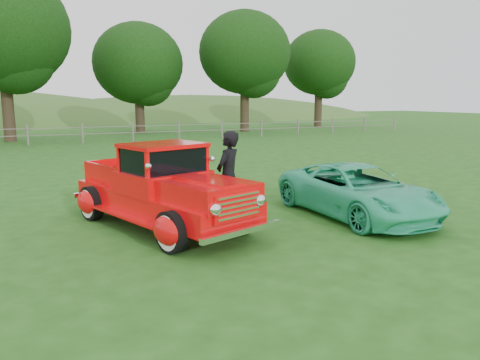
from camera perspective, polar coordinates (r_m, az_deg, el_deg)
name	(u,v)px	position (r m, az deg, el deg)	size (l,w,h in m)	color
ground	(217,251)	(8.42, -2.76, -8.66)	(140.00, 140.00, 0.00)	#1E4B14
distant_hills	(21,154)	(67.30, -25.13, 2.87)	(116.00, 60.00, 18.00)	#305A21
fence_line	(83,133)	(29.65, -18.64, 5.44)	(48.00, 0.12, 1.20)	#686057
tree_near_west	(1,28)	(32.71, -27.10, 16.15)	(8.00, 8.00, 10.42)	#2C2316
tree_near_east	(138,64)	(37.37, -12.32, 13.70)	(6.80, 6.80, 8.33)	#2C2316
tree_mid_east	(245,53)	(38.09, 0.57, 15.24)	(7.20, 7.20, 9.44)	#2C2316
tree_far_east	(319,63)	(45.07, 9.66, 13.89)	(6.60, 6.60, 8.86)	#2C2316
red_pickup	(163,190)	(9.87, -9.43, -1.22)	(3.33, 5.28, 1.78)	black
teal_sedan	(357,191)	(11.01, 14.11, -1.30)	(1.97, 4.27, 1.19)	#30C38F
man	(228,176)	(10.30, -1.44, 0.50)	(0.72, 0.48, 1.99)	black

